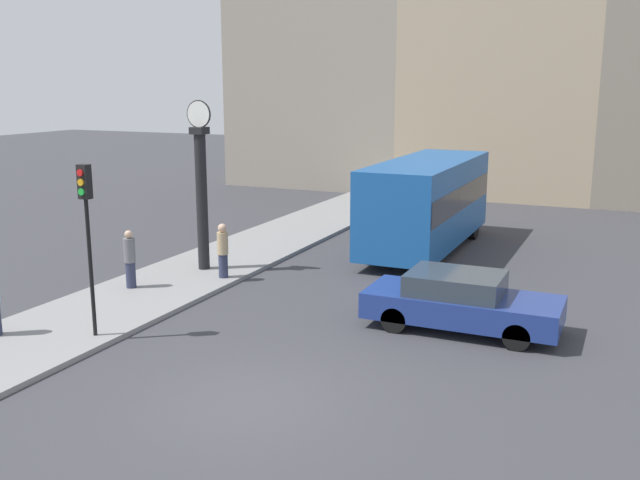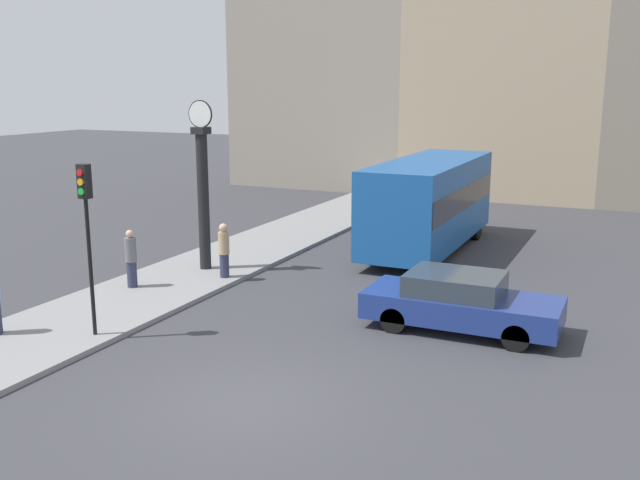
# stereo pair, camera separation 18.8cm
# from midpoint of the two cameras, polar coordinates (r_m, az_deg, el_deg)

# --- Properties ---
(ground_plane) EXTENTS (120.00, 120.00, 0.00)m
(ground_plane) POSITION_cam_midpoint_polar(r_m,az_deg,el_deg) (13.60, -6.15, -12.79)
(ground_plane) COLOR #38383D
(sidewalk_corner) EXTENTS (3.41, 27.04, 0.12)m
(sidewalk_corner) POSITION_cam_midpoint_polar(r_m,az_deg,el_deg) (25.93, -4.82, -0.34)
(sidewalk_corner) COLOR gray
(sidewalk_corner) RESTS_ON ground_plane
(building_row) EXTENTS (31.24, 5.00, 17.44)m
(building_row) POSITION_cam_midpoint_polar(r_m,az_deg,el_deg) (38.45, 14.06, 15.29)
(building_row) COLOR gray
(building_row) RESTS_ON ground_plane
(sedan_car) EXTENTS (4.58, 1.87, 1.39)m
(sedan_car) POSITION_cam_midpoint_polar(r_m,az_deg,el_deg) (17.32, 10.88, -4.84)
(sedan_car) COLOR navy
(sedan_car) RESTS_ON ground_plane
(bus_distant) EXTENTS (2.54, 8.23, 3.18)m
(bus_distant) POSITION_cam_midpoint_polar(r_m,az_deg,el_deg) (25.15, 8.36, 3.20)
(bus_distant) COLOR #195199
(bus_distant) RESTS_ON ground_plane
(traffic_light_near) EXTENTS (0.26, 0.24, 3.93)m
(traffic_light_near) POSITION_cam_midpoint_polar(r_m,az_deg,el_deg) (16.61, -18.47, 1.91)
(traffic_light_near) COLOR black
(traffic_light_near) RESTS_ON sidewalk_corner
(street_clock) EXTENTS (0.82, 0.45, 5.17)m
(street_clock) POSITION_cam_midpoint_polar(r_m,az_deg,el_deg) (22.05, -9.71, 4.03)
(street_clock) COLOR black
(street_clock) RESTS_ON sidewalk_corner
(pedestrian_grey_jacket) EXTENTS (0.33, 0.33, 1.65)m
(pedestrian_grey_jacket) POSITION_cam_midpoint_polar(r_m,az_deg,el_deg) (20.72, -15.22, -1.47)
(pedestrian_grey_jacket) COLOR #2D334C
(pedestrian_grey_jacket) RESTS_ON sidewalk_corner
(pedestrian_tan_coat) EXTENTS (0.32, 0.32, 1.63)m
(pedestrian_tan_coat) POSITION_cam_midpoint_polar(r_m,az_deg,el_deg) (21.25, -8.04, -0.81)
(pedestrian_tan_coat) COLOR #2D334C
(pedestrian_tan_coat) RESTS_ON sidewalk_corner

